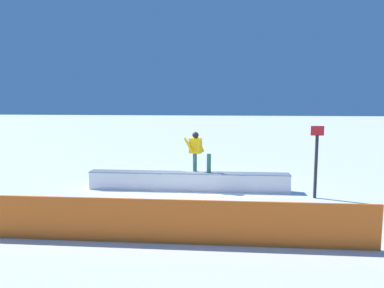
# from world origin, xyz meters

# --- Properties ---
(ground_plane) EXTENTS (120.00, 120.00, 0.00)m
(ground_plane) POSITION_xyz_m (0.00, 0.00, 0.00)
(ground_plane) COLOR white
(grind_box) EXTENTS (6.90, 0.59, 0.63)m
(grind_box) POSITION_xyz_m (0.00, 0.00, 0.29)
(grind_box) COLOR white
(grind_box) RESTS_ON ground_plane
(snowboarder) EXTENTS (1.45, 0.75, 1.39)m
(snowboarder) POSITION_xyz_m (-0.31, -0.06, 1.38)
(snowboarder) COLOR silver
(snowboarder) RESTS_ON grind_box
(safety_fence) EXTENTS (9.03, 0.20, 0.98)m
(safety_fence) POSITION_xyz_m (0.00, 4.65, 0.49)
(safety_fence) COLOR orange
(safety_fence) RESTS_ON ground_plane
(trail_marker) EXTENTS (0.40, 0.10, 2.30)m
(trail_marker) POSITION_xyz_m (-4.12, 0.58, 1.22)
(trail_marker) COLOR #262628
(trail_marker) RESTS_ON ground_plane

